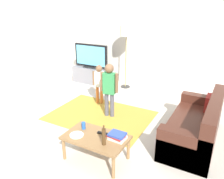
# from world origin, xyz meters

# --- Properties ---
(ground) EXTENTS (7.80, 7.80, 0.00)m
(ground) POSITION_xyz_m (0.00, 0.00, 0.00)
(ground) COLOR beige
(wall_back) EXTENTS (6.00, 0.12, 2.70)m
(wall_back) POSITION_xyz_m (0.00, 3.00, 1.35)
(wall_back) COLOR silver
(wall_back) RESTS_ON ground
(area_rug) EXTENTS (2.20, 1.60, 0.01)m
(area_rug) POSITION_xyz_m (-0.26, 0.52, 0.00)
(area_rug) COLOR #B28C33
(area_rug) RESTS_ON ground
(tv_stand) EXTENTS (1.20, 0.44, 0.50)m
(tv_stand) POSITION_xyz_m (-1.64, 2.30, 0.24)
(tv_stand) COLOR slate
(tv_stand) RESTS_ON ground
(tv) EXTENTS (1.10, 0.28, 0.71)m
(tv) POSITION_xyz_m (-1.64, 2.28, 0.85)
(tv) COLOR black
(tv) RESTS_ON tv_stand
(couch) EXTENTS (0.80, 1.80, 0.86)m
(couch) POSITION_xyz_m (1.80, 0.51, 0.29)
(couch) COLOR #472319
(couch) RESTS_ON ground
(floor_lamp) EXTENTS (0.36, 0.36, 1.78)m
(floor_lamp) POSITION_xyz_m (-0.56, 2.45, 1.54)
(floor_lamp) COLOR #262626
(floor_lamp) RESTS_ON ground
(child_near_tv) EXTENTS (0.31, 0.18, 0.98)m
(child_near_tv) POSITION_xyz_m (-0.62, 1.09, 0.59)
(child_near_tv) COLOR orange
(child_near_tv) RESTS_ON ground
(child_center) EXTENTS (0.40, 0.19, 1.19)m
(child_center) POSITION_xyz_m (-0.08, 0.62, 0.72)
(child_center) COLOR #4C4C59
(child_center) RESTS_ON ground
(coffee_table) EXTENTS (1.00, 0.60, 0.42)m
(coffee_table) POSITION_xyz_m (0.47, -0.79, 0.37)
(coffee_table) COLOR olive
(coffee_table) RESTS_ON ground
(book_stack) EXTENTS (0.28, 0.22, 0.10)m
(book_stack) POSITION_xyz_m (0.79, -0.69, 0.47)
(book_stack) COLOR white
(book_stack) RESTS_ON coffee_table
(bottle) EXTENTS (0.06, 0.06, 0.32)m
(bottle) POSITION_xyz_m (0.69, -0.91, 0.56)
(bottle) COLOR #4C3319
(bottle) RESTS_ON coffee_table
(tv_remote) EXTENTS (0.18, 0.07, 0.02)m
(tv_remote) POSITION_xyz_m (0.52, -0.67, 0.43)
(tv_remote) COLOR black
(tv_remote) RESTS_ON coffee_table
(soda_can) EXTENTS (0.07, 0.07, 0.12)m
(soda_can) POSITION_xyz_m (0.17, -0.69, 0.48)
(soda_can) COLOR #2659B2
(soda_can) RESTS_ON coffee_table
(plate) EXTENTS (0.22, 0.22, 0.02)m
(plate) POSITION_xyz_m (0.19, -0.91, 0.43)
(plate) COLOR white
(plate) RESTS_ON coffee_table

